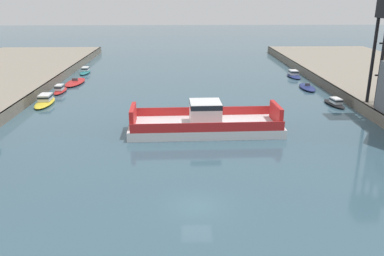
# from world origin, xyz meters

# --- Properties ---
(ground_plane) EXTENTS (400.00, 400.00, 0.00)m
(ground_plane) POSITION_xyz_m (0.00, 0.00, 0.00)
(ground_plane) COLOR #385666
(chain_ferry) EXTENTS (18.74, 7.51, 3.82)m
(chain_ferry) POSITION_xyz_m (1.74, 18.48, 1.15)
(chain_ferry) COLOR silver
(chain_ferry) RESTS_ON ground
(moored_boat_near_left) EXTENTS (2.35, 6.11, 1.36)m
(moored_boat_near_left) POSITION_xyz_m (21.88, 52.61, 0.50)
(moored_boat_near_left) COLOR navy
(moored_boat_near_left) RESTS_ON ground
(moored_boat_near_right) EXTENTS (1.73, 5.42, 1.45)m
(moored_boat_near_right) POSITION_xyz_m (-22.00, 39.83, 0.53)
(moored_boat_near_right) COLOR red
(moored_boat_near_right) RESTS_ON ground
(moored_boat_mid_left) EXTENTS (2.58, 7.32, 1.47)m
(moored_boat_mid_left) POSITION_xyz_m (-22.17, 32.25, 0.54)
(moored_boat_mid_left) COLOR yellow
(moored_boat_mid_left) RESTS_ON ground
(moored_boat_far_left) EXTENTS (2.45, 5.83, 1.24)m
(moored_boat_far_left) POSITION_xyz_m (22.18, 30.19, 0.46)
(moored_boat_far_left) COLOR black
(moored_boat_far_left) RESTS_ON ground
(moored_boat_far_right) EXTENTS (2.44, 6.58, 1.05)m
(moored_boat_far_right) POSITION_xyz_m (21.40, 41.61, 0.29)
(moored_boat_far_right) COLOR navy
(moored_boat_far_right) RESTS_ON ground
(moored_boat_upstream_a) EXTENTS (1.93, 6.02, 1.25)m
(moored_boat_upstream_a) POSITION_xyz_m (-21.77, 58.00, 0.46)
(moored_boat_upstream_a) COLOR #237075
(moored_boat_upstream_a) RESTS_ON ground
(moored_boat_upstream_b) EXTENTS (3.48, 8.31, 1.07)m
(moored_boat_upstream_b) POSITION_xyz_m (-21.25, 47.19, 0.29)
(moored_boat_upstream_b) COLOR red
(moored_boat_upstream_b) RESTS_ON ground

